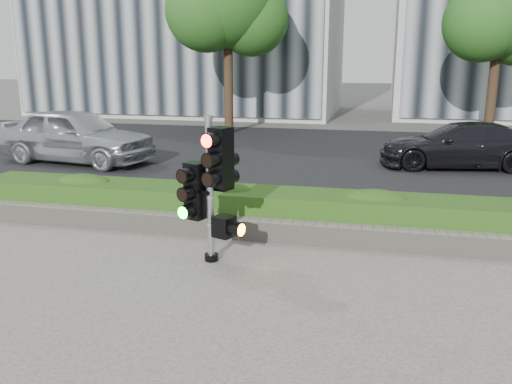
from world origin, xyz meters
TOP-DOWN VIEW (x-y plane):
  - ground at (0.00, 0.00)m, footprint 120.00×120.00m
  - road at (0.00, 10.00)m, footprint 60.00×13.00m
  - curb at (0.00, 3.15)m, footprint 60.00×0.25m
  - stone_wall at (0.00, 1.90)m, footprint 12.00×0.32m
  - hedge at (0.00, 2.55)m, footprint 12.00×1.00m
  - tree_left at (-4.52, 14.56)m, footprint 4.61×4.03m
  - tree_right at (5.48, 15.55)m, footprint 4.10×3.58m
  - traffic_signal at (-0.83, 0.79)m, footprint 0.81×0.68m
  - car_silver at (-7.10, 7.43)m, footprint 4.90×2.54m
  - car_dark at (3.67, 9.18)m, footprint 4.51×2.28m

SIDE VIEW (x-z plane):
  - ground at x=0.00m, z-range 0.00..0.00m
  - road at x=0.00m, z-range 0.00..0.02m
  - curb at x=0.00m, z-range 0.00..0.12m
  - stone_wall at x=0.00m, z-range 0.03..0.37m
  - hedge at x=0.00m, z-range 0.03..0.71m
  - car_dark at x=3.67m, z-range 0.02..1.28m
  - car_silver at x=-7.10m, z-range 0.02..1.61m
  - traffic_signal at x=-0.83m, z-range 0.15..2.34m
  - tree_right at x=5.48m, z-range 1.22..7.75m
  - tree_left at x=-4.52m, z-range 1.37..8.72m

